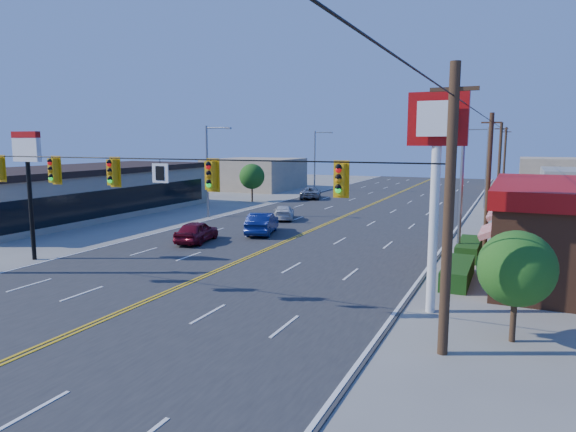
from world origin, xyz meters
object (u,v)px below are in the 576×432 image
at_px(signal_span, 134,186).
at_px(car_white, 284,213).
at_px(car_blue, 262,224).
at_px(pizza_hut_sign, 28,168).
at_px(kfc_pylon, 436,158).
at_px(car_magenta, 197,232).
at_px(car_silver, 310,193).

distance_m(signal_span, car_white, 23.90).
bearing_deg(car_blue, pizza_hut_sign, 40.43).
bearing_deg(kfc_pylon, pizza_hut_sign, 180.00).
bearing_deg(pizza_hut_sign, signal_span, -20.19).
relative_size(signal_span, car_magenta, 5.81).
bearing_deg(car_silver, kfc_pylon, 100.23).
xyz_separation_m(car_magenta, car_blue, (2.52, 4.56, 0.06)).
xyz_separation_m(kfc_pylon, car_magenta, (-16.26, 7.77, -5.33)).
bearing_deg(pizza_hut_sign, car_white, 70.37).
height_order(car_blue, car_silver, car_blue).
height_order(kfc_pylon, car_white, kfc_pylon).
bearing_deg(car_white, kfc_pylon, 106.43).
height_order(signal_span, car_magenta, signal_span).
xyz_separation_m(car_blue, car_silver, (-5.29, 22.74, -0.10)).
bearing_deg(car_silver, car_magenta, 77.54).
distance_m(car_blue, car_silver, 23.35).
bearing_deg(pizza_hut_sign, car_silver, 85.17).
bearing_deg(kfc_pylon, car_magenta, 154.45).
bearing_deg(car_white, pizza_hut_sign, 48.44).
distance_m(pizza_hut_sign, car_silver, 35.49).
bearing_deg(kfc_pylon, signal_span, -160.22).
relative_size(signal_span, car_silver, 5.03).
distance_m(signal_span, pizza_hut_sign, 11.60).
height_order(car_magenta, car_white, car_magenta).
xyz_separation_m(signal_span, car_silver, (-7.91, 39.07, -4.21)).
relative_size(kfc_pylon, pizza_hut_sign, 1.24).
distance_m(kfc_pylon, car_silver, 40.26).
relative_size(car_magenta, car_silver, 0.87).
height_order(signal_span, kfc_pylon, signal_span).
bearing_deg(pizza_hut_sign, car_blue, 56.19).
height_order(signal_span, car_white, signal_span).
xyz_separation_m(signal_span, kfc_pylon, (11.12, 4.00, 1.16)).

